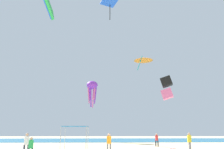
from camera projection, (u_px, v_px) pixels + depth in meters
ocean_strip at (110, 140)px, 48.30m from camera, size 110.00×18.30×0.03m
canopy_tent at (75, 127)px, 26.08m from camera, size 2.72×2.92×2.51m
person_near_tent at (31, 146)px, 18.50m from camera, size 0.42×0.37×1.57m
person_leftmost at (109, 141)px, 22.80m from camera, size 0.44×0.43×1.79m
person_central at (189, 140)px, 24.92m from camera, size 0.43×0.49×1.82m
person_rightmost at (157, 139)px, 30.71m from camera, size 0.44×0.39×1.63m
person_far_shore at (27, 142)px, 20.84m from camera, size 0.46×0.44×1.84m
kite_box_black at (167, 88)px, 29.53m from camera, size 1.83×1.64×2.99m
kite_diamond_blue at (110, 1)px, 38.75m from camera, size 3.43×3.38×3.91m
kite_octopus_purple at (92, 86)px, 45.82m from camera, size 3.04×3.04×5.09m
kite_delta_orange at (143, 59)px, 42.28m from camera, size 4.68×4.68×2.63m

